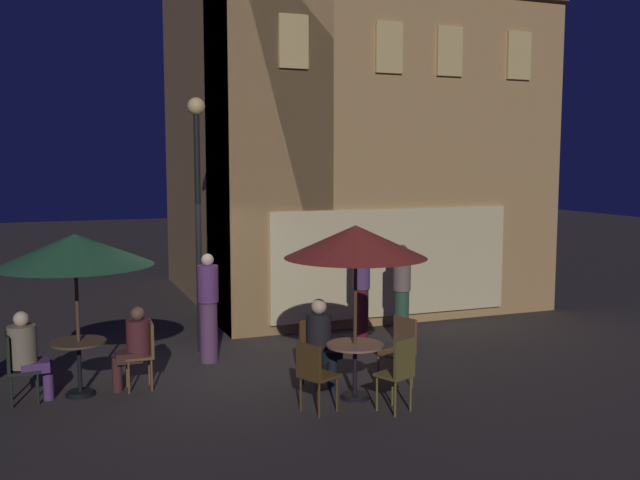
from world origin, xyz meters
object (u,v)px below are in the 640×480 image
cafe_table_0 (79,356)px  cafe_chair_0 (15,363)px  cafe_chair_2 (314,371)px  patron_seated_1 (134,343)px  cafe_chair_5 (315,346)px  patron_seated_0 (27,351)px  patron_standing_4 (402,292)px  patron_standing_3 (208,308)px  cafe_chair_1 (145,349)px  cafe_table_1 (355,358)px  patron_seated_2 (321,337)px  cafe_chair_4 (400,345)px  patio_umbrella_1 (356,243)px  street_lamp_near_corner (198,185)px  patron_standing_5 (361,290)px  patio_umbrella_0 (75,251)px  cafe_chair_3 (399,368)px

cafe_table_0 → cafe_chair_0: bearing=-175.7°
cafe_chair_2 → patron_seated_1: bearing=113.4°
cafe_chair_5 → patron_seated_0: bearing=-117.5°
patron_seated_0 → patron_standing_4: bearing=6.7°
patron_seated_1 → patron_standing_3: 1.64m
cafe_chair_1 → patron_seated_1: bearing=-0.0°
cafe_chair_5 → cafe_table_1: bearing=0.0°
cafe_table_1 → patron_seated_2: bearing=108.7°
cafe_chair_4 → patron_seated_2: (-1.05, 0.42, 0.12)m
patio_umbrella_1 → cafe_chair_0: size_ratio=2.48×
street_lamp_near_corner → patron_standing_5: 3.44m
cafe_chair_5 → patio_umbrella_0: bearing=-120.1°
patron_standing_3 → patron_standing_4: bearing=91.9°
cafe_chair_4 → cafe_chair_5: 1.23m
cafe_table_1 → cafe_chair_2: 0.80m
patio_umbrella_1 → patron_seated_0: 4.60m
patio_umbrella_0 → cafe_table_0: bearing=-153.4°
patron_seated_0 → patron_standing_5: size_ratio=0.69×
cafe_table_0 → cafe_chair_4: (4.30, -1.20, 0.04)m
street_lamp_near_corner → patron_seated_0: size_ratio=3.42×
patron_seated_1 → street_lamp_near_corner: bearing=-125.6°
cafe_table_0 → patron_seated_2: bearing=-13.5°
patio_umbrella_0 → cafe_chair_1: (0.88, -0.02, -1.44)m
patron_standing_3 → cafe_chair_0: bearing=-69.8°
cafe_chair_1 → patron_seated_0: patron_seated_0 is taller
patron_seated_0 → patron_seated_1: patron_seated_0 is taller
cafe_table_0 → cafe_chair_1: bearing=-1.0°
cafe_chair_3 → patron_seated_2: 1.50m
cafe_chair_0 → cafe_chair_2: 3.97m
patio_umbrella_1 → patron_standing_4: size_ratio=1.37×
patio_umbrella_0 → patron_standing_3: bearing=26.6°
cafe_chair_3 → cafe_chair_4: cafe_chair_4 is taller
cafe_chair_3 → cafe_chair_5: bearing=-2.2°
patio_umbrella_1 → cafe_chair_2: size_ratio=2.57×
patron_standing_4 → cafe_table_1: bearing=175.6°
patio_umbrella_0 → patron_seated_2: (3.25, -0.78, -1.30)m
patron_seated_0 → patron_standing_3: size_ratio=0.71×
patio_umbrella_1 → cafe_table_1: bearing=0.0°
cafe_table_0 → cafe_chair_3: cafe_chair_3 is taller
patron_seated_0 → patron_standing_4: patron_standing_4 is taller
cafe_chair_4 → patron_seated_2: size_ratio=0.78×
street_lamp_near_corner → patron_standing_4: 4.07m
cafe_chair_3 → street_lamp_near_corner: bearing=1.7°
cafe_chair_1 → patron_standing_3: (1.13, 1.02, 0.31)m
patron_standing_3 → cafe_table_1: bearing=30.3°
street_lamp_near_corner → cafe_chair_2: (0.75, -3.50, -2.26)m
patio_umbrella_0 → cafe_chair_1: bearing=-1.0°
cafe_table_0 → patron_standing_5: (4.86, 1.38, 0.35)m
street_lamp_near_corner → patron_standing_4: size_ratio=2.45×
cafe_chair_3 → patron_seated_1: 3.74m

